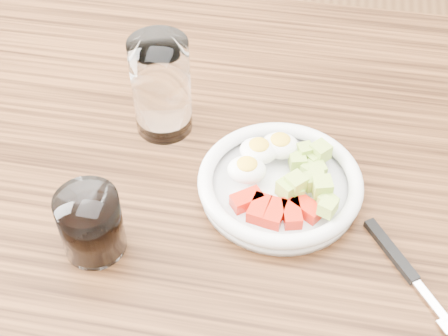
# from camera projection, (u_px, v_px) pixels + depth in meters

# --- Properties ---
(dining_table) EXTENTS (1.50, 0.90, 0.77)m
(dining_table) POSITION_uv_depth(u_px,v_px,m) (230.00, 240.00, 0.85)
(dining_table) COLOR brown
(dining_table) RESTS_ON ground
(bowl) EXTENTS (0.20, 0.20, 0.05)m
(bowl) POSITION_uv_depth(u_px,v_px,m) (280.00, 181.00, 0.76)
(bowl) COLOR white
(bowl) RESTS_ON dining_table
(fork) EXTENTS (0.12, 0.16, 0.01)m
(fork) POSITION_uv_depth(u_px,v_px,m) (405.00, 268.00, 0.69)
(fork) COLOR black
(fork) RESTS_ON dining_table
(water_glass) EXTENTS (0.08, 0.08, 0.14)m
(water_glass) POSITION_uv_depth(u_px,v_px,m) (161.00, 87.00, 0.80)
(water_glass) COLOR white
(water_glass) RESTS_ON dining_table
(coffee_glass) EXTENTS (0.07, 0.07, 0.08)m
(coffee_glass) POSITION_uv_depth(u_px,v_px,m) (91.00, 224.00, 0.69)
(coffee_glass) COLOR white
(coffee_glass) RESTS_ON dining_table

